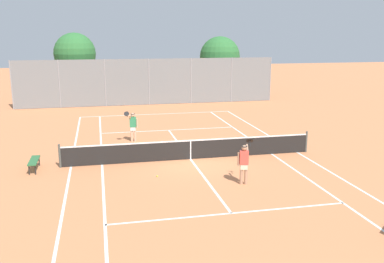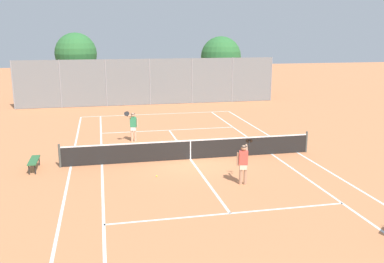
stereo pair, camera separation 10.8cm
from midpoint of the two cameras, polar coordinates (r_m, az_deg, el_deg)
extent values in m
plane|color=#CC7A4C|center=(20.37, -0.06, -3.72)|extent=(120.00, 120.00, 0.00)
cube|color=silver|center=(31.79, -4.55, 2.34)|extent=(11.00, 0.10, 0.01)
cube|color=silver|center=(20.01, -15.70, -4.53)|extent=(0.10, 23.80, 0.01)
cube|color=silver|center=(22.13, 14.02, -2.75)|extent=(0.10, 23.80, 0.01)
cube|color=silver|center=(19.95, -11.77, -4.35)|extent=(0.10, 23.80, 0.01)
cube|color=silver|center=(21.58, 10.75, -2.99)|extent=(0.10, 23.80, 0.01)
cube|color=silver|center=(14.55, 5.31, -10.81)|extent=(8.26, 0.10, 0.01)
cube|color=silver|center=(26.46, -2.95, 0.19)|extent=(8.26, 0.10, 0.01)
cube|color=silver|center=(20.37, -0.06, -3.72)|extent=(0.10, 12.80, 0.01)
cylinder|color=#474C47|center=(19.89, -17.09, -3.12)|extent=(0.10, 0.10, 1.07)
cylinder|color=#474C47|center=(22.20, 15.14, -1.34)|extent=(0.10, 0.10, 1.07)
cube|color=black|center=(20.24, -0.06, -2.46)|extent=(11.90, 0.02, 0.89)
cube|color=white|center=(20.12, -0.06, -1.21)|extent=(11.90, 0.03, 0.06)
cube|color=white|center=(20.24, -0.06, -2.52)|extent=(0.05, 0.03, 0.89)
cylinder|color=tan|center=(17.09, 6.70, -5.69)|extent=(0.13, 0.13, 0.82)
cylinder|color=tan|center=(17.11, 7.30, -5.69)|extent=(0.13, 0.13, 0.82)
cube|color=beige|center=(17.00, 7.03, -4.64)|extent=(0.31, 0.24, 0.24)
cube|color=#D84C3F|center=(16.89, 7.06, -3.47)|extent=(0.38, 0.28, 0.56)
sphere|color=tan|center=(16.79, 7.10, -2.19)|extent=(0.22, 0.22, 0.22)
cylinder|color=black|center=(16.77, 7.11, -1.98)|extent=(0.23, 0.23, 0.02)
cylinder|color=tan|center=(16.89, 6.31, -3.67)|extent=(0.08, 0.08, 0.52)
cylinder|color=tan|center=(16.96, 7.48, -2.40)|extent=(0.19, 0.46, 0.35)
cylinder|color=black|center=(17.18, 7.85, -1.65)|extent=(0.09, 0.25, 0.22)
cylinder|color=black|center=(17.27, 7.81, -1.20)|extent=(0.32, 0.26, 0.23)
cylinder|color=#D8A884|center=(23.80, -7.46, -0.35)|extent=(0.13, 0.13, 0.82)
cylinder|color=#D8A884|center=(23.82, -7.89, -0.35)|extent=(0.13, 0.13, 0.82)
cube|color=white|center=(23.74, -7.70, 0.42)|extent=(0.31, 0.23, 0.24)
cube|color=#338C59|center=(23.66, -7.72, 1.27)|extent=(0.37, 0.27, 0.56)
sphere|color=#D8A884|center=(23.59, -7.75, 2.20)|extent=(0.22, 0.22, 0.22)
cylinder|color=black|center=(23.57, -7.76, 2.36)|extent=(0.23, 0.23, 0.02)
cylinder|color=#D8A884|center=(23.65, -7.19, 1.13)|extent=(0.08, 0.08, 0.52)
cylinder|color=#D8A884|center=(23.49, -8.10, 1.89)|extent=(0.17, 0.46, 0.35)
cylinder|color=black|center=(23.22, -8.52, 2.16)|extent=(0.08, 0.25, 0.22)
cylinder|color=black|center=(23.09, -8.57, 2.37)|extent=(0.31, 0.25, 0.23)
sphere|color=#D1DB33|center=(20.95, -3.73, -3.18)|extent=(0.07, 0.07, 0.07)
sphere|color=#D1DB33|center=(17.99, -4.56, -5.95)|extent=(0.07, 0.07, 0.07)
cube|color=#2D6638|center=(19.92, -20.20, -3.61)|extent=(0.36, 1.50, 0.05)
cylinder|color=#262626|center=(20.58, -19.56, -3.72)|extent=(0.05, 0.05, 0.41)
cylinder|color=#262626|center=(19.37, -20.02, -4.79)|extent=(0.05, 0.05, 0.41)
cylinder|color=#262626|center=(20.61, -20.26, -3.75)|extent=(0.05, 0.05, 0.41)
cylinder|color=#262626|center=(19.40, -20.76, -4.81)|extent=(0.05, 0.05, 0.41)
cylinder|color=gray|center=(36.20, -22.73, 5.74)|extent=(0.08, 0.08, 3.83)
cylinder|color=gray|center=(35.72, -17.07, 6.09)|extent=(0.08, 0.08, 3.83)
cylinder|color=gray|center=(35.59, -11.30, 6.38)|extent=(0.08, 0.08, 3.83)
cylinder|color=gray|center=(35.82, -5.55, 6.61)|extent=(0.08, 0.08, 3.83)
cylinder|color=gray|center=(36.40, 0.08, 6.77)|extent=(0.08, 0.08, 3.83)
cylinder|color=gray|center=(37.32, 5.49, 6.87)|extent=(0.08, 0.08, 3.83)
cylinder|color=gray|center=(38.54, 10.60, 6.90)|extent=(0.08, 0.08, 3.83)
cube|color=slate|center=(35.82, -5.55, 6.61)|extent=(21.43, 0.02, 3.79)
cylinder|color=brown|center=(38.21, -14.91, 5.97)|extent=(0.22, 0.22, 2.94)
sphere|color=#2D6B33|center=(38.00, -15.15, 10.00)|extent=(3.49, 3.49, 3.49)
sphere|color=#2D6B33|center=(38.29, -14.90, 9.38)|extent=(2.23, 2.23, 2.23)
cylinder|color=brown|center=(40.05, 3.89, 6.33)|extent=(0.31, 0.31, 2.47)
sphere|color=#2D6B33|center=(39.84, 3.95, 9.93)|extent=(3.67, 3.67, 3.67)
sphere|color=#2D6B33|center=(40.05, 3.65, 9.29)|extent=(2.58, 2.58, 2.58)
camera|label=1|loc=(0.05, -89.86, 0.03)|focal=40.00mm
camera|label=2|loc=(0.05, 90.14, -0.03)|focal=40.00mm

